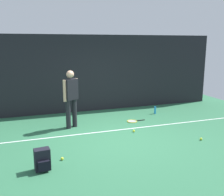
% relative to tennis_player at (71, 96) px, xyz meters
% --- Properties ---
extents(ground_plane, '(12.00, 12.00, 0.00)m').
position_rel_tennis_player_xyz_m(ground_plane, '(0.98, -1.25, -0.97)').
color(ground_plane, '#2D6B47').
extents(back_fence, '(10.00, 0.10, 2.76)m').
position_rel_tennis_player_xyz_m(back_fence, '(0.98, 1.75, 0.41)').
color(back_fence, black).
rests_on(back_fence, ground).
extents(court_line, '(9.00, 0.05, 0.00)m').
position_rel_tennis_player_xyz_m(court_line, '(0.98, -0.68, -0.96)').
color(court_line, white).
rests_on(court_line, ground).
extents(tennis_player, '(0.47, 0.39, 1.70)m').
position_rel_tennis_player_xyz_m(tennis_player, '(0.00, 0.00, 0.00)').
color(tennis_player, black).
rests_on(tennis_player, ground).
extents(tennis_racket, '(0.62, 0.33, 0.03)m').
position_rel_tennis_player_xyz_m(tennis_racket, '(1.96, -0.05, -0.95)').
color(tennis_racket, black).
rests_on(tennis_racket, ground).
extents(backpack, '(0.32, 0.31, 0.44)m').
position_rel_tennis_player_xyz_m(backpack, '(-1.02, -2.46, -0.76)').
color(backpack, black).
rests_on(backpack, ground).
extents(tennis_ball_near_player, '(0.07, 0.07, 0.07)m').
position_rel_tennis_player_xyz_m(tennis_ball_near_player, '(2.98, -2.12, -0.93)').
color(tennis_ball_near_player, '#CCE033').
rests_on(tennis_ball_near_player, ground).
extents(tennis_ball_by_fence, '(0.07, 0.07, 0.07)m').
position_rel_tennis_player_xyz_m(tennis_ball_by_fence, '(1.58, -0.98, -0.93)').
color(tennis_ball_by_fence, '#CCE033').
rests_on(tennis_ball_by_fence, ground).
extents(tennis_ball_mid_court, '(0.07, 0.07, 0.07)m').
position_rel_tennis_player_xyz_m(tennis_ball_mid_court, '(-0.60, -2.14, -0.93)').
color(tennis_ball_mid_court, '#CCE033').
rests_on(tennis_ball_mid_court, ground).
extents(water_bottle, '(0.07, 0.07, 0.26)m').
position_rel_tennis_player_xyz_m(water_bottle, '(3.08, 0.57, -0.84)').
color(water_bottle, '#268CD8').
rests_on(water_bottle, ground).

